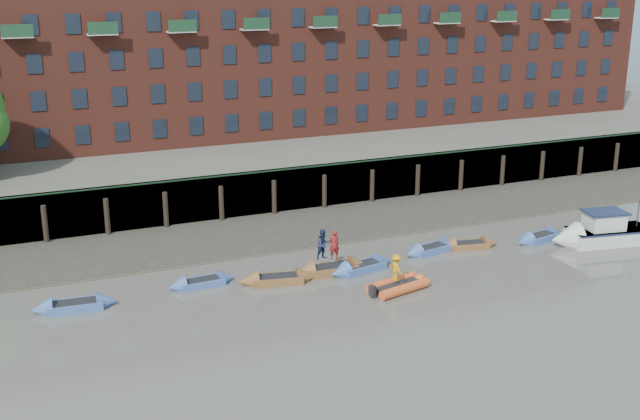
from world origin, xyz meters
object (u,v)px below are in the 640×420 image
rowboat_2 (278,279)px  person_rower_b (323,244)px  rowboat_3 (332,269)px  person_rib_crew (396,268)px  rowboat_4 (362,267)px  rowboat_7 (540,237)px  rowboat_1 (202,282)px  person_rower_a (334,244)px  rowboat_5 (431,249)px  rib_tender (400,285)px  motor_launch (593,234)px  rowboat_0 (75,306)px  rowboat_6 (469,245)px

rowboat_2 → person_rower_b: 3.45m
rowboat_3 → person_rib_crew: (2.29, -3.83, 1.13)m
rowboat_4 → rowboat_7: bearing=-10.1°
rowboat_1 → person_rower_a: bearing=-11.8°
rowboat_2 → rowboat_5: rowboat_2 is taller
rowboat_5 → rowboat_7: rowboat_7 is taller
rowboat_5 → person_rower_b: bearing=173.4°
rib_tender → motor_launch: size_ratio=0.53×
rowboat_3 → person_rower_a: 1.59m
rowboat_0 → rib_tender: rowboat_0 is taller
rowboat_4 → rowboat_7: 13.36m
rowboat_7 → rowboat_4: bearing=169.9°
rowboat_3 → rowboat_4: rowboat_3 is taller
rowboat_7 → motor_launch: bearing=-47.0°
rowboat_4 → person_rower_b: bearing=156.2°
rowboat_1 → rowboat_2: bearing=-20.5°
rowboat_0 → rowboat_6: rowboat_0 is taller
rowboat_1 → rib_tender: size_ratio=1.05×
motor_launch → rowboat_0: bearing=5.3°
rowboat_5 → motor_launch: bearing=-26.4°
rowboat_5 → motor_launch: size_ratio=0.60×
rowboat_3 → motor_launch: size_ratio=0.68×
motor_launch → rowboat_5: bearing=-5.1°
rowboat_6 → motor_launch: bearing=-7.1°
rowboat_1 → rowboat_2: 4.35m
rowboat_4 → person_rower_a: 2.35m
rowboat_0 → rowboat_7: 29.96m
rowboat_0 → rowboat_2: 11.29m
rowboat_1 → rowboat_3: rowboat_3 is taller
rowboat_7 → motor_launch: 3.40m
rowboat_0 → rowboat_2: size_ratio=0.98×
person_rower_a → rib_tender: bearing=125.6°
rowboat_1 → rowboat_6: 17.64m
person_rib_crew → rowboat_3: bearing=26.6°
rowboat_0 → motor_launch: size_ratio=0.64×
rowboat_0 → rib_tender: 17.86m
rowboat_0 → rowboat_7: rowboat_0 is taller
rowboat_1 → person_rower_a: 8.03m
rowboat_0 → rowboat_1: size_ratio=1.14×
person_rower_b → person_rib_crew: (2.76, -3.98, -0.46)m
rowboat_7 → person_rib_crew: (-12.90, -3.79, 1.16)m
rowboat_3 → person_rib_crew: size_ratio=3.11×
rowboat_0 → person_rower_a: size_ratio=2.56×
rowboat_3 → rib_tender: (2.56, -3.80, 0.03)m
rowboat_3 → rowboat_6: size_ratio=1.18×
rowboat_5 → rowboat_6: size_ratio=1.04×
rowboat_6 → person_rib_crew: 8.94m
person_rower_b → person_rib_crew: bearing=-68.9°
rib_tender → rowboat_6: bearing=16.9°
rowboat_0 → person_rower_b: bearing=3.2°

